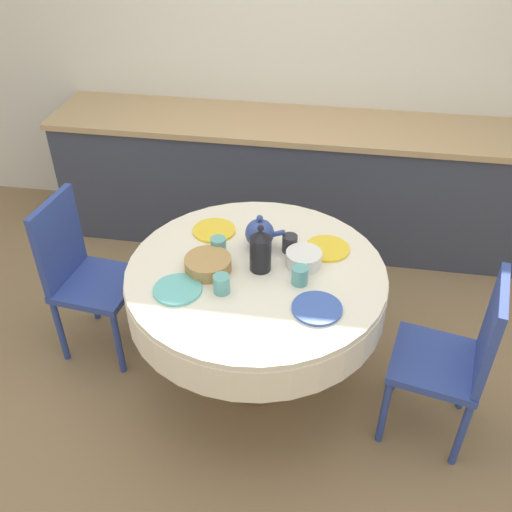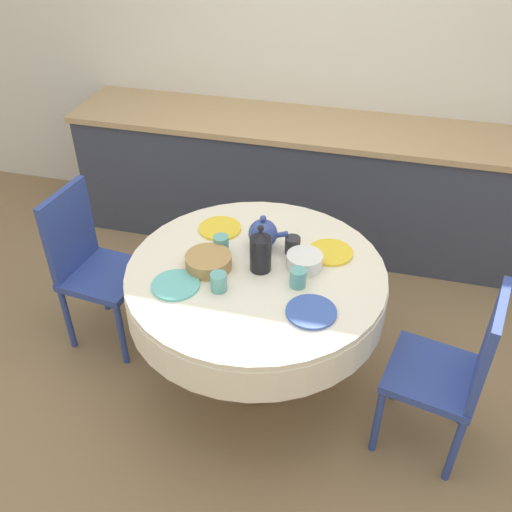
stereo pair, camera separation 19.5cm
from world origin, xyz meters
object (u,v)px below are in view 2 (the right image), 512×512
object	(u,v)px
coffee_carafe	(261,251)
teapot	(263,234)
chair_right	(91,261)
chair_left	(454,368)

from	to	relation	value
coffee_carafe	teapot	xyz separation A→B (m)	(-0.03, 0.17, -0.02)
chair_right	coffee_carafe	world-z (taller)	coffee_carafe
chair_right	teapot	distance (m)	1.01
chair_right	teapot	bearing A→B (deg)	100.83
coffee_carafe	teapot	world-z (taller)	coffee_carafe
teapot	chair_left	bearing A→B (deg)	-21.75
chair_right	coffee_carafe	bearing A→B (deg)	90.67
chair_left	chair_right	bearing A→B (deg)	92.74
chair_right	teapot	xyz separation A→B (m)	(0.96, 0.07, 0.30)
teapot	chair_right	bearing A→B (deg)	-175.63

